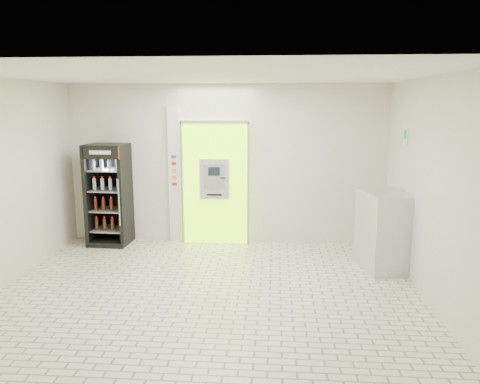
# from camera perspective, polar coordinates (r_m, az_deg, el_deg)

# --- Properties ---
(ground) EXTENTS (6.00, 6.00, 0.00)m
(ground) POSITION_cam_1_polar(r_m,az_deg,el_deg) (6.83, -3.88, -12.00)
(ground) COLOR beige
(ground) RESTS_ON ground
(room_shell) EXTENTS (6.00, 6.00, 6.00)m
(room_shell) POSITION_cam_1_polar(r_m,az_deg,el_deg) (6.35, -4.09, 3.52)
(room_shell) COLOR silver
(room_shell) RESTS_ON ground
(atm_assembly) EXTENTS (1.30, 0.24, 2.33)m
(atm_assembly) POSITION_cam_1_polar(r_m,az_deg,el_deg) (8.84, -3.03, 1.19)
(atm_assembly) COLOR #94EC08
(atm_assembly) RESTS_ON ground
(pillar) EXTENTS (0.22, 0.11, 2.60)m
(pillar) POSITION_cam_1_polar(r_m,az_deg,el_deg) (8.98, -7.95, 2.10)
(pillar) COLOR silver
(pillar) RESTS_ON ground
(beverage_cooler) EXTENTS (0.75, 0.70, 1.90)m
(beverage_cooler) POSITION_cam_1_polar(r_m,az_deg,el_deg) (9.13, -15.66, -0.53)
(beverage_cooler) COLOR black
(beverage_cooler) RESTS_ON ground
(steel_cabinet) EXTENTS (0.80, 1.04, 1.26)m
(steel_cabinet) POSITION_cam_1_polar(r_m,az_deg,el_deg) (7.85, 17.11, -4.53)
(steel_cabinet) COLOR #B8BAC0
(steel_cabinet) RESTS_ON ground
(exit_sign) EXTENTS (0.02, 0.22, 0.26)m
(exit_sign) POSITION_cam_1_polar(r_m,az_deg,el_deg) (7.92, 19.55, 6.41)
(exit_sign) COLOR white
(exit_sign) RESTS_ON room_shell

